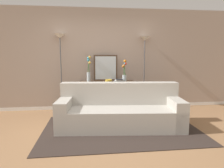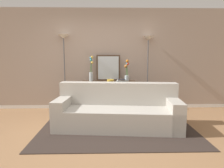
% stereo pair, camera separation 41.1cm
% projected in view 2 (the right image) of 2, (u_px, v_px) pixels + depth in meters
% --- Properties ---
extents(ground_plane, '(16.00, 16.00, 0.02)m').
position_uv_depth(ground_plane, '(97.00, 138.00, 3.56)').
color(ground_plane, '#936B47').
extents(back_wall, '(12.00, 0.15, 2.66)m').
position_uv_depth(back_wall, '(100.00, 60.00, 5.38)').
color(back_wall, white).
rests_on(back_wall, ground).
extents(area_rug, '(3.00, 1.89, 0.01)m').
position_uv_depth(area_rug, '(118.00, 129.00, 3.90)').
color(area_rug, '#332823').
rests_on(area_rug, ground).
extents(couch, '(2.50, 1.08, 0.88)m').
position_uv_depth(couch, '(118.00, 112.00, 4.02)').
color(couch, '#ADA89E').
rests_on(couch, ground).
extents(console_table, '(1.38, 0.33, 0.78)m').
position_uv_depth(console_table, '(109.00, 90.00, 5.14)').
color(console_table, '#473323').
rests_on(console_table, ground).
extents(floor_lamp_left, '(0.28, 0.28, 1.96)m').
position_uv_depth(floor_lamp_left, '(64.00, 51.00, 5.10)').
color(floor_lamp_left, '#4C4C51').
rests_on(floor_lamp_left, ground).
extents(floor_lamp_right, '(0.28, 0.28, 1.92)m').
position_uv_depth(floor_lamp_right, '(148.00, 53.00, 5.15)').
color(floor_lamp_right, '#4C4C51').
rests_on(floor_lamp_right, ground).
extents(wall_mirror, '(0.61, 0.02, 0.67)m').
position_uv_depth(wall_mirror, '(108.00, 68.00, 5.19)').
color(wall_mirror, '#473323').
rests_on(wall_mirror, console_table).
extents(vase_tall_flowers, '(0.11, 0.11, 0.64)m').
position_uv_depth(vase_tall_flowers, '(91.00, 71.00, 5.08)').
color(vase_tall_flowers, silver).
rests_on(vase_tall_flowers, console_table).
extents(vase_short_flowers, '(0.12, 0.13, 0.55)m').
position_uv_depth(vase_short_flowers, '(127.00, 72.00, 5.08)').
color(vase_short_flowers, silver).
rests_on(vase_short_flowers, console_table).
extents(fruit_bowl, '(0.17, 0.17, 0.06)m').
position_uv_depth(fruit_bowl, '(111.00, 81.00, 5.01)').
color(fruit_bowl, gold).
rests_on(fruit_bowl, console_table).
extents(book_stack, '(0.23, 0.17, 0.06)m').
position_uv_depth(book_stack, '(121.00, 80.00, 5.03)').
color(book_stack, slate).
rests_on(book_stack, console_table).
extents(book_row_under_console, '(0.28, 0.17, 0.13)m').
position_uv_depth(book_row_under_console, '(93.00, 109.00, 5.20)').
color(book_row_under_console, '#236033').
rests_on(book_row_under_console, ground).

